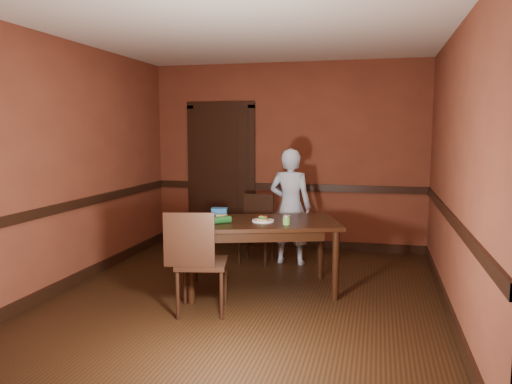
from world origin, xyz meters
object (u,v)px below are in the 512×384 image
at_px(dining_table, 261,255).
at_px(person, 290,207).
at_px(sauce_jar, 287,220).
at_px(cheese_saucer, 222,217).
at_px(sandwich_plate, 263,220).
at_px(food_tub, 219,211).
at_px(chair_near, 202,261).
at_px(chair_far, 256,229).

bearing_deg(dining_table, person, 65.97).
height_order(dining_table, person, person).
bearing_deg(sauce_jar, cheese_saucer, 168.14).
relative_size(person, sauce_jar, 15.62).
xyz_separation_m(dining_table, cheese_saucer, (-0.44, 0.01, 0.40)).
relative_size(sandwich_plate, food_tub, 1.16).
bearing_deg(chair_near, dining_table, -129.12).
xyz_separation_m(person, food_tub, (-0.67, -0.89, 0.05)).
relative_size(dining_table, cheese_saucer, 10.90).
relative_size(sauce_jar, cheese_saucer, 0.64).
bearing_deg(cheese_saucer, chair_near, -86.15).
distance_m(dining_table, cheese_saucer, 0.60).
bearing_deg(sandwich_plate, food_tub, 152.63).
bearing_deg(dining_table, chair_far, 88.18).
relative_size(sandwich_plate, sauce_jar, 2.47).
xyz_separation_m(dining_table, chair_far, (-0.33, 1.11, 0.06)).
height_order(chair_far, sauce_jar, chair_far).
bearing_deg(dining_table, sandwich_plate, -62.36).
distance_m(chair_near, sauce_jar, 0.99).
relative_size(cheese_saucer, food_tub, 0.73).
height_order(person, sauce_jar, person).
height_order(dining_table, chair_near, chair_near).
distance_m(person, food_tub, 1.11).
height_order(sandwich_plate, sauce_jar, sauce_jar).
bearing_deg(sandwich_plate, cheese_saucer, 175.06).
distance_m(chair_far, sauce_jar, 1.45).
distance_m(cheese_saucer, food_tub, 0.29).
height_order(chair_near, sauce_jar, chair_near).
distance_m(sandwich_plate, sauce_jar, 0.30).
distance_m(dining_table, sandwich_plate, 0.40).
height_order(dining_table, sauce_jar, sauce_jar).
bearing_deg(chair_near, person, -117.13).
distance_m(chair_far, person, 0.54).
distance_m(chair_near, cheese_saucer, 0.84).
bearing_deg(person, food_tub, 57.79).
bearing_deg(dining_table, food_tub, 135.52).
bearing_deg(chair_near, sandwich_plate, -131.81).
height_order(sandwich_plate, cheese_saucer, sandwich_plate).
distance_m(dining_table, food_tub, 0.75).
bearing_deg(food_tub, dining_table, -37.02).
distance_m(chair_far, chair_near, 1.89).
relative_size(chair_far, person, 0.59).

